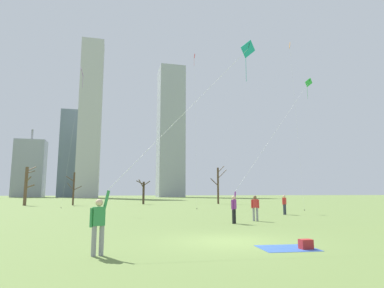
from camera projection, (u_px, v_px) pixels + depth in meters
ground_plane at (231, 242)px, 12.10m from camera, size 400.00×400.00×0.00m
kite_flyer_foreground_right_green at (246, 187)px, 20.46m from camera, size 10.98×7.39×12.31m
kite_flyer_far_back_teal at (131, 186)px, 10.50m from camera, size 7.86×5.33×9.82m
bystander_watching_nearby at (255, 207)px, 20.91m from camera, size 0.47×0.32×1.62m
bystander_far_off_by_trees at (284, 204)px, 27.02m from camera, size 0.44×0.35×1.62m
distant_kite_low_near_trees_red at (195, 77)px, 40.26m from camera, size 0.47×2.54×19.23m
distant_kite_high_overhead_purple at (80, 87)px, 34.45m from camera, size 2.41×7.74×14.80m
distant_kite_drifting_right_orange at (291, 59)px, 38.52m from camera, size 1.25×3.36×19.84m
picnic_spot at (298, 246)px, 10.55m from camera, size 1.93×1.58×0.31m
bare_tree_right_of_center at (143, 191)px, 51.45m from camera, size 2.01×2.31×3.89m
bare_tree_left_of_center at (26, 185)px, 46.42m from camera, size 1.41×2.38×5.65m
bare_tree_rightmost at (74, 188)px, 46.88m from camera, size 2.23×1.63×4.72m
bare_tree_far_right_edge at (218, 184)px, 53.10m from camera, size 2.66×2.71×6.23m
skyline_short_annex at (90, 117)px, 117.45m from camera, size 7.76×7.62×57.36m
skyline_squat_block at (71, 154)px, 128.14m from camera, size 8.24×9.26×33.88m
skyline_mid_tower_right at (171, 131)px, 137.32m from camera, size 10.57×10.76×54.99m
skyline_tall_tower at (30, 168)px, 130.09m from camera, size 11.26×8.14×27.23m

